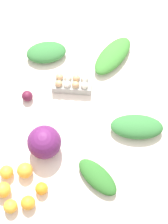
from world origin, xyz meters
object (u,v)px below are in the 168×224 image
(cabbage_purple, at_px, (44,142))
(orange_4, at_px, (6,172))
(greens_bunch_scallion, at_px, (137,127))
(beet_root, at_px, (27,96))
(egg_carton, at_px, (72,83))
(orange_2, at_px, (42,189))
(greens_bunch_dandelion, at_px, (46,52))
(orange_0, at_px, (25,170))
(orange_5, at_px, (28,203))
(orange_3, at_px, (10,206))
(greens_bunch_beet_tops, at_px, (113,56))
(greens_bunch_chard, at_px, (97,177))
(orange_1, at_px, (3,190))

(cabbage_purple, height_order, orange_4, cabbage_purple)
(greens_bunch_scallion, bearing_deg, cabbage_purple, 102.94)
(beet_root, bearing_deg, greens_bunch_scallion, -106.60)
(egg_carton, xyz_separation_m, beet_root, (-0.08, 0.26, -0.01))
(beet_root, distance_m, orange_2, 0.56)
(orange_4, bearing_deg, greens_bunch_dandelion, -11.77)
(beet_root, relative_size, orange_0, 0.78)
(egg_carton, xyz_separation_m, orange_5, (-0.70, 0.20, -0.01))
(orange_3, height_order, orange_5, orange_5)
(greens_bunch_beet_tops, height_order, orange_5, orange_5)
(beet_root, relative_size, orange_3, 0.91)
(greens_bunch_chard, relative_size, greens_bunch_beet_tops, 0.76)
(greens_bunch_scallion, relative_size, beet_root, 4.57)
(beet_root, distance_m, orange_4, 0.46)
(egg_carton, relative_size, orange_4, 3.32)
(greens_bunch_chard, distance_m, beet_root, 0.63)
(greens_bunch_scallion, bearing_deg, beet_root, 73.40)
(greens_bunch_beet_tops, xyz_separation_m, orange_0, (-0.74, 0.48, 0.01))
(orange_1, distance_m, orange_5, 0.15)
(greens_bunch_scallion, xyz_separation_m, orange_1, (-0.36, 0.71, -0.00))
(orange_2, distance_m, orange_4, 0.21)
(orange_5, bearing_deg, orange_1, 65.10)
(greens_bunch_beet_tops, bearing_deg, cabbage_purple, 147.41)
(cabbage_purple, xyz_separation_m, orange_0, (-0.14, 0.10, -0.05))
(greens_bunch_dandelion, bearing_deg, beet_root, 163.34)
(cabbage_purple, height_order, greens_bunch_dandelion, cabbage_purple)
(orange_2, bearing_deg, greens_bunch_chard, -77.30)
(orange_3, bearing_deg, greens_bunch_chard, -70.32)
(greens_bunch_beet_tops, xyz_separation_m, greens_bunch_dandelion, (0.02, 0.42, 0.00))
(orange_2, bearing_deg, egg_carton, -12.45)
(egg_carton, distance_m, orange_1, 0.72)
(egg_carton, xyz_separation_m, orange_1, (-0.64, 0.34, -0.00))
(cabbage_purple, height_order, beet_root, cabbage_purple)
(greens_bunch_chard, xyz_separation_m, orange_1, (-0.08, 0.49, 0.01))
(cabbage_purple, distance_m, orange_2, 0.24)
(orange_4, bearing_deg, beet_root, -8.35)
(cabbage_purple, height_order, egg_carton, cabbage_purple)
(greens_bunch_dandelion, height_order, orange_0, orange_0)
(orange_4, bearing_deg, orange_2, -113.35)
(orange_4, height_order, orange_5, orange_5)
(orange_5, bearing_deg, greens_bunch_scallion, -53.58)
(greens_bunch_chard, relative_size, orange_2, 3.79)
(greens_bunch_scallion, relative_size, orange_5, 3.99)
(greens_bunch_beet_tops, relative_size, orange_2, 4.97)
(orange_3, bearing_deg, orange_5, -77.85)
(orange_1, xyz_separation_m, orange_4, (0.09, -0.01, -0.00))
(greens_bunch_beet_tops, xyz_separation_m, orange_1, (-0.85, 0.59, 0.00))
(egg_carton, bearing_deg, orange_1, 65.33)
(greens_bunch_chard, xyz_separation_m, orange_0, (0.03, 0.39, 0.01))
(beet_root, xyz_separation_m, orange_4, (-0.46, 0.07, 0.00))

